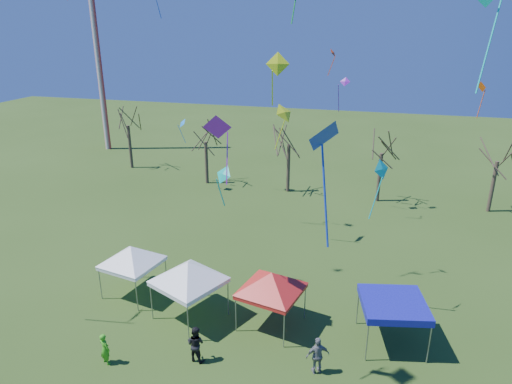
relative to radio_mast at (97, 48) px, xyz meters
The scene contains 24 objects.
ground 45.78m from the radio_mast, 50.53° to the right, with size 140.00×140.00×0.00m, color #2D4817.
radio_mast is the anchor object (origin of this frame).
tree_0 11.45m from the radio_mast, 42.77° to the right, with size 3.83×3.83×8.44m.
tree_1 20.72m from the radio_mast, 28.48° to the right, with size 3.42×3.42×7.54m.
tree_2 28.08m from the radio_mast, 20.57° to the right, with size 3.71×3.71×8.18m.
tree_3 36.04m from the radio_mast, 16.31° to the right, with size 3.59×3.59×7.91m.
tree_4 44.96m from the radio_mast, 12.99° to the right, with size 3.58×3.58×7.89m.
tent_white_west 37.09m from the radio_mast, 55.43° to the right, with size 4.00×4.00×3.60m.
tent_white_mid 40.44m from the radio_mast, 51.53° to the right, with size 4.17×4.17×3.92m.
tent_red 42.96m from the radio_mast, 46.36° to the right, with size 4.07×4.07×3.67m.
tent_blue 47.37m from the radio_mast, 40.70° to the right, with size 3.66×3.66×2.43m.
person_grey 47.44m from the radio_mast, 46.28° to the right, with size 1.11×0.46×1.89m, color slate.
person_dark 44.34m from the radio_mast, 52.46° to the right, with size 0.90×0.70×1.86m, color black.
person_green 43.20m from the radio_mast, 58.02° to the right, with size 0.60×0.39×1.64m, color green.
kite_11 34.12m from the radio_mast, 36.55° to the right, with size 1.59×1.78×3.18m.
kite_22 33.33m from the radio_mast, 23.01° to the right, with size 0.93×0.91×2.86m.
kite_17 43.84m from the radio_mast, 39.02° to the right, with size 0.99×1.09×3.29m.
kite_25 46.62m from the radio_mast, 49.60° to the right, with size 0.80×0.37×1.76m.
kite_27 44.43m from the radio_mast, 51.29° to the right, with size 1.18×0.80×2.68m.
kite_5 50.42m from the radio_mast, 50.33° to the right, with size 1.28×1.38×3.70m.
kite_19 33.56m from the radio_mast, 27.18° to the right, with size 0.60×0.81×1.97m.
kite_12 42.70m from the radio_mast, 17.46° to the right, with size 0.78×0.94×2.75m.
kite_1 41.06m from the radio_mast, 49.31° to the right, with size 1.14×1.02×2.15m.
kite_13 20.77m from the radio_mast, 36.62° to the right, with size 1.10×1.13×2.39m.
Camera 1 is at (5.53, -16.38, 15.21)m, focal length 32.00 mm.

